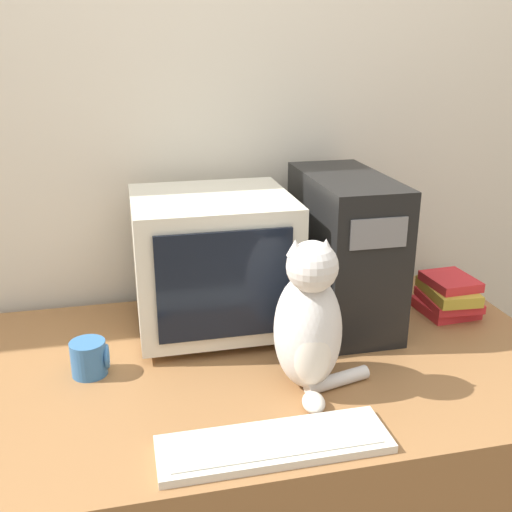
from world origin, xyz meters
TOP-DOWN VIEW (x-y plane):
  - wall_back at (0.00, 0.97)m, footprint 7.00×0.05m
  - desk at (0.00, 0.45)m, footprint 1.60×0.91m
  - crt_monitor at (-0.09, 0.68)m, footprint 0.43×0.40m
  - computer_tower at (0.29, 0.65)m, footprint 0.22×0.46m
  - keyboard at (-0.06, 0.10)m, footprint 0.48×0.14m
  - cat at (0.08, 0.31)m, footprint 0.25×0.26m
  - book_stack at (0.62, 0.61)m, footprint 0.16×0.21m
  - pen at (-0.21, 0.17)m, footprint 0.15×0.04m
  - mug at (-0.43, 0.48)m, footprint 0.09×0.09m

SIDE VIEW (x-z plane):
  - desk at x=0.00m, z-range 0.00..0.77m
  - pen at x=-0.21m, z-range 0.77..0.78m
  - keyboard at x=-0.06m, z-range 0.77..0.79m
  - mug at x=-0.43m, z-range 0.77..0.86m
  - book_stack at x=0.62m, z-range 0.76..0.88m
  - cat at x=0.08m, z-range 0.74..1.12m
  - crt_monitor at x=-0.09m, z-range 0.77..1.17m
  - computer_tower at x=0.29m, z-range 0.77..1.20m
  - wall_back at x=0.00m, z-range 0.00..2.50m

